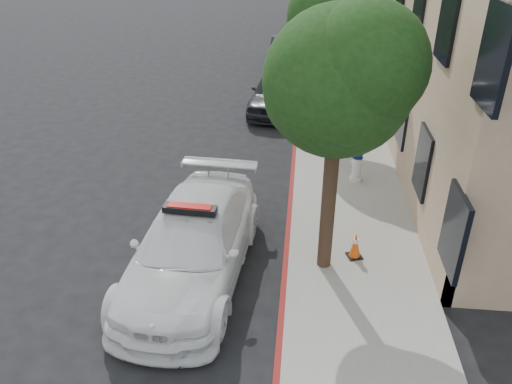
{
  "coord_description": "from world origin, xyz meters",
  "views": [
    {
      "loc": [
        2.3,
        -11.03,
        6.85
      ],
      "look_at": [
        1.23,
        -0.39,
        1.0
      ],
      "focal_mm": 35.0,
      "sensor_mm": 36.0,
      "label": 1
    }
  ],
  "objects": [
    {
      "name": "parked_car_far",
      "position": [
        1.15,
        15.9,
        0.69
      ],
      "size": [
        1.54,
        4.19,
        1.37
      ],
      "primitive_type": "imported",
      "rotation": [
        0.0,
        0.0,
        -0.02
      ],
      "color": "black",
      "rests_on": "ground"
    },
    {
      "name": "parked_car_mid",
      "position": [
        1.2,
        8.49,
        0.79
      ],
      "size": [
        2.31,
        4.79,
        1.58
      ],
      "primitive_type": "imported",
      "rotation": [
        0.0,
        0.0,
        -0.1
      ],
      "color": "black",
      "rests_on": "ground"
    },
    {
      "name": "ground",
      "position": [
        0.0,
        0.0,
        0.0
      ],
      "size": [
        120.0,
        120.0,
        0.0
      ],
      "primitive_type": "plane",
      "color": "black",
      "rests_on": "ground"
    },
    {
      "name": "fire_hydrant",
      "position": [
        3.9,
        2.16,
        0.6
      ],
      "size": [
        0.39,
        0.36,
        0.93
      ],
      "rotation": [
        0.0,
        0.0,
        -0.07
      ],
      "color": "silver",
      "rests_on": "sidewalk"
    },
    {
      "name": "tree_mid",
      "position": [
        2.93,
        5.99,
        4.16
      ],
      "size": [
        2.77,
        2.64,
        5.43
      ],
      "color": "black",
      "rests_on": "sidewalk"
    },
    {
      "name": "police_car",
      "position": [
        0.09,
        -2.47,
        0.81
      ],
      "size": [
        2.62,
        5.68,
        1.76
      ],
      "rotation": [
        0.0,
        0.0,
        -0.07
      ],
      "color": "white",
      "rests_on": "ground"
    },
    {
      "name": "tree_near",
      "position": [
        2.93,
        -2.01,
        4.27
      ],
      "size": [
        2.92,
        2.82,
        5.62
      ],
      "color": "black",
      "rests_on": "sidewalk"
    },
    {
      "name": "sidewalk",
      "position": [
        3.6,
        10.0,
        0.07
      ],
      "size": [
        3.2,
        50.0,
        0.15
      ],
      "primitive_type": "cube",
      "color": "gray",
      "rests_on": "ground"
    },
    {
      "name": "traffic_cone",
      "position": [
        3.59,
        -1.65,
        0.45
      ],
      "size": [
        0.41,
        0.41,
        0.62
      ],
      "rotation": [
        0.0,
        0.0,
        0.32
      ],
      "color": "black",
      "rests_on": "sidewalk"
    },
    {
      "name": "curb_strip",
      "position": [
        2.06,
        10.0,
        0.07
      ],
      "size": [
        0.12,
        50.0,
        0.15
      ],
      "primitive_type": "cube",
      "color": "maroon",
      "rests_on": "ground"
    }
  ]
}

